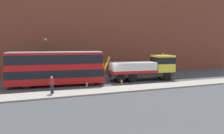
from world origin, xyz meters
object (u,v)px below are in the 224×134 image
Objects in this scene: traffic_cone_near_bus at (87,84)px; traffic_cone_midway at (122,81)px; street_lamp at (46,55)px; recovery_tow_truck at (145,68)px; double_decker_bus at (57,67)px; pedestrian_onlooker at (52,85)px.

traffic_cone_midway is at bearing 1.93° from traffic_cone_near_bus.
traffic_cone_near_bus is 9.40m from street_lamp.
recovery_tow_truck reaches higher than traffic_cone_near_bus.
recovery_tow_truck is 14.19m from street_lamp.
double_decker_bus reaches higher than pedestrian_onlooker.
double_decker_bus is at bearing -80.64° from street_lamp.
street_lamp is at bearing 159.71° from recovery_tow_truck.
recovery_tow_truck is 13.32m from pedestrian_onlooker.
recovery_tow_truck reaches higher than traffic_cone_midway.
double_decker_bus is 6.54× the size of pedestrian_onlooker.
pedestrian_onlooker is at bearing -161.56° from traffic_cone_midway.
street_lamp is at bearing 138.33° from traffic_cone_midway.
traffic_cone_midway is at bearing -153.55° from recovery_tow_truck.
double_decker_bus is at bearing -175.00° from recovery_tow_truck.
traffic_cone_midway is at bearing -41.67° from street_lamp.
traffic_cone_near_bus and traffic_cone_midway have the same top height.
street_lamp is (-0.99, 6.02, 1.24)m from double_decker_bus.
double_decker_bus is 4.12m from traffic_cone_near_bus.
recovery_tow_truck is 0.91× the size of double_decker_bus.
recovery_tow_truck is 14.21× the size of traffic_cone_midway.
recovery_tow_truck is 5.98× the size of pedestrian_onlooker.
pedestrian_onlooker is (-0.82, -4.45, -1.25)m from double_decker_bus.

